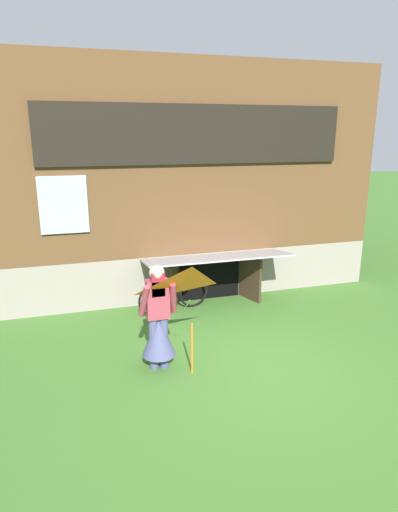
# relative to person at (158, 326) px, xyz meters

# --- Properties ---
(ground_plane) EXTENTS (60.00, 60.00, 0.00)m
(ground_plane) POSITION_rel_person_xyz_m (1.40, -0.36, -0.71)
(ground_plane) COLOR #3D6B28
(log_house) EXTENTS (8.37, 6.66, 5.01)m
(log_house) POSITION_rel_person_xyz_m (1.40, 5.41, 1.79)
(log_house) COLOR gray
(log_house) RESTS_ON ground_plane
(person) EXTENTS (0.61, 0.53, 1.68)m
(person) POSITION_rel_person_xyz_m (0.00, 0.00, 0.00)
(person) COLOR #474C75
(person) RESTS_ON ground_plane
(kite) EXTENTS (1.02, 1.04, 1.68)m
(kite) POSITION_rel_person_xyz_m (0.38, -0.57, 0.65)
(kite) COLOR orange
(kite) RESTS_ON ground_plane
(bicycle_black) EXTENTS (1.56, 0.44, 0.73)m
(bicycle_black) POSITION_rel_person_xyz_m (0.75, 2.14, -0.36)
(bicycle_black) COLOR black
(bicycle_black) RESTS_ON ground_plane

